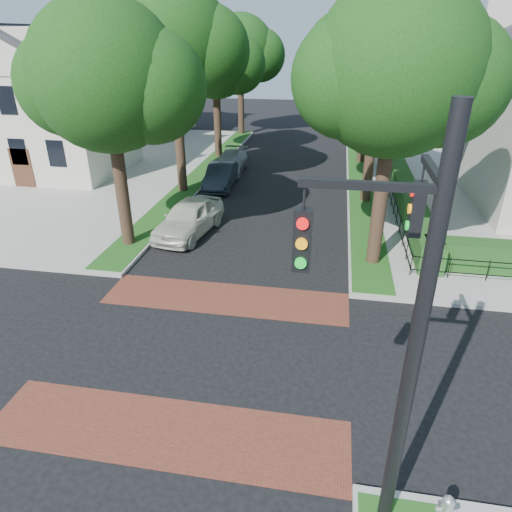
# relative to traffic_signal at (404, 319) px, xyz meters

# --- Properties ---
(ground) EXTENTS (120.00, 120.00, 0.00)m
(ground) POSITION_rel_traffic_signal_xyz_m (-4.89, 4.41, -4.71)
(ground) COLOR black
(ground) RESTS_ON ground
(sidewalk_nw) EXTENTS (30.00, 30.00, 0.15)m
(sidewalk_nw) POSITION_rel_traffic_signal_xyz_m (-24.39, 23.41, -4.63)
(sidewalk_nw) COLOR gray
(sidewalk_nw) RESTS_ON ground
(crosswalk_far) EXTENTS (9.00, 2.20, 0.01)m
(crosswalk_far) POSITION_rel_traffic_signal_xyz_m (-4.89, 7.61, -4.70)
(crosswalk_far) COLOR brown
(crosswalk_far) RESTS_ON ground
(crosswalk_near) EXTENTS (9.00, 2.20, 0.01)m
(crosswalk_near) POSITION_rel_traffic_signal_xyz_m (-4.89, 1.21, -4.70)
(crosswalk_near) COLOR brown
(crosswalk_near) RESTS_ON ground
(grass_strip_ne) EXTENTS (1.60, 29.80, 0.02)m
(grass_strip_ne) POSITION_rel_traffic_signal_xyz_m (0.51, 23.51, -4.55)
(grass_strip_ne) COLOR #214A15
(grass_strip_ne) RESTS_ON sidewalk_ne
(grass_strip_nw) EXTENTS (1.60, 29.80, 0.02)m
(grass_strip_nw) POSITION_rel_traffic_signal_xyz_m (-10.29, 23.51, -4.55)
(grass_strip_nw) COLOR #214A15
(grass_strip_nw) RESTS_ON sidewalk_nw
(tree_right_near) EXTENTS (7.75, 6.67, 10.66)m
(tree_right_near) POSITION_rel_traffic_signal_xyz_m (0.72, 11.65, 2.92)
(tree_right_near) COLOR black
(tree_right_near) RESTS_ON sidewalk_ne
(tree_right_mid) EXTENTS (8.25, 7.09, 11.22)m
(tree_right_mid) POSITION_rel_traffic_signal_xyz_m (0.72, 19.66, 3.28)
(tree_right_mid) COLOR black
(tree_right_mid) RESTS_ON sidewalk_ne
(tree_right_far) EXTENTS (7.25, 6.23, 9.74)m
(tree_right_far) POSITION_rel_traffic_signal_xyz_m (0.71, 28.64, 2.20)
(tree_right_far) COLOR black
(tree_right_far) RESTS_ON sidewalk_ne
(tree_right_back) EXTENTS (7.50, 6.45, 10.20)m
(tree_right_back) POSITION_rel_traffic_signal_xyz_m (0.72, 37.64, 2.56)
(tree_right_back) COLOR black
(tree_right_back) RESTS_ON sidewalk_ne
(tree_left_near) EXTENTS (7.50, 6.45, 10.20)m
(tree_left_near) POSITION_rel_traffic_signal_xyz_m (-10.28, 11.64, 2.56)
(tree_left_near) COLOR black
(tree_left_near) RESTS_ON sidewalk_nw
(tree_left_mid) EXTENTS (8.00, 6.88, 11.48)m
(tree_left_mid) POSITION_rel_traffic_signal_xyz_m (-10.28, 19.66, 3.64)
(tree_left_mid) COLOR black
(tree_left_mid) RESTS_ON sidewalk_nw
(tree_left_far) EXTENTS (7.00, 6.02, 9.86)m
(tree_left_far) POSITION_rel_traffic_signal_xyz_m (-10.29, 28.63, 2.41)
(tree_left_far) COLOR black
(tree_left_far) RESTS_ON sidewalk_nw
(tree_left_back) EXTENTS (7.75, 6.66, 10.44)m
(tree_left_back) POSITION_rel_traffic_signal_xyz_m (-10.28, 37.65, 2.70)
(tree_left_back) COLOR black
(tree_left_back) RESTS_ON sidewalk_nw
(hedge_main_road) EXTENTS (1.00, 18.00, 1.20)m
(hedge_main_road) POSITION_rel_traffic_signal_xyz_m (2.81, 19.41, -3.96)
(hedge_main_road) COLOR #224618
(hedge_main_road) RESTS_ON sidewalk_ne
(fence_main_road) EXTENTS (0.06, 18.00, 0.90)m
(fence_main_road) POSITION_rel_traffic_signal_xyz_m (2.01, 19.41, -4.11)
(fence_main_road) COLOR black
(fence_main_road) RESTS_ON sidewalk_ne
(house_left_near) EXTENTS (10.00, 9.00, 10.14)m
(house_left_near) POSITION_rel_traffic_signal_xyz_m (-20.38, 22.41, 0.33)
(house_left_near) COLOR beige
(house_left_near) RESTS_ON sidewalk_nw
(house_left_far) EXTENTS (10.00, 9.00, 10.14)m
(house_left_far) POSITION_rel_traffic_signal_xyz_m (-20.38, 36.41, 0.33)
(house_left_far) COLOR beige
(house_left_far) RESTS_ON sidewalk_nw
(traffic_signal) EXTENTS (2.17, 2.00, 8.00)m
(traffic_signal) POSITION_rel_traffic_signal_xyz_m (0.00, 0.00, 0.00)
(traffic_signal) COLOR black
(traffic_signal) RESTS_ON sidewalk_se
(parked_car_front) EXTENTS (2.74, 5.18, 1.68)m
(parked_car_front) POSITION_rel_traffic_signal_xyz_m (-8.03, 13.26, -3.87)
(parked_car_front) COLOR beige
(parked_car_front) RESTS_ON ground
(parked_car_middle) EXTENTS (1.80, 4.61, 1.50)m
(parked_car_middle) POSITION_rel_traffic_signal_xyz_m (-8.31, 20.82, -3.96)
(parked_car_middle) COLOR #1D242C
(parked_car_middle) RESTS_ON ground
(parked_car_rear) EXTENTS (2.09, 4.89, 1.41)m
(parked_car_rear) POSITION_rel_traffic_signal_xyz_m (-8.49, 24.48, -4.00)
(parked_car_rear) COLOR gray
(parked_car_rear) RESTS_ON ground
(fire_hydrant) EXTENTS (0.44, 0.46, 0.81)m
(fire_hydrant) POSITION_rel_traffic_signal_xyz_m (1.34, -0.19, -4.17)
(fire_hydrant) COLOR #B0B0B2
(fire_hydrant) RESTS_ON sidewalk_se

